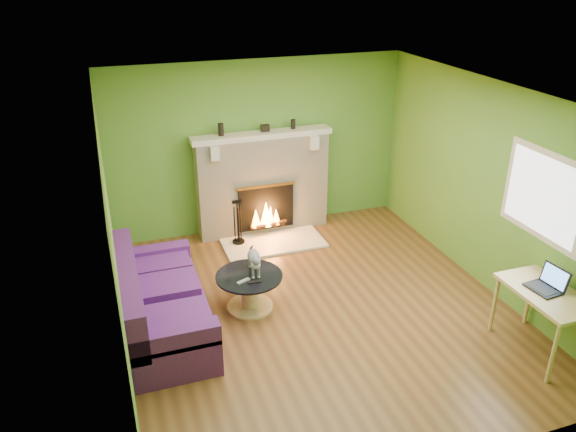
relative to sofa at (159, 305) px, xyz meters
name	(u,v)px	position (x,y,z in m)	size (l,w,h in m)	color
floor	(318,308)	(1.86, -0.18, -0.34)	(5.00, 5.00, 0.00)	brown
ceiling	(323,96)	(1.86, -0.18, 2.26)	(5.00, 5.00, 0.00)	white
wall_back	(258,147)	(1.86, 2.32, 0.96)	(5.00, 5.00, 0.00)	#4E902F
wall_front	(446,343)	(1.86, -2.68, 0.96)	(5.00, 5.00, 0.00)	#4E902F
wall_left	(113,241)	(-0.39, -0.18, 0.96)	(5.00, 5.00, 0.00)	#4E902F
wall_right	(488,187)	(4.11, -0.18, 0.96)	(5.00, 5.00, 0.00)	#4E902F
window_frame	(543,195)	(4.10, -1.08, 1.21)	(1.20, 1.20, 0.00)	silver
window_pane	(543,195)	(4.09, -1.08, 1.21)	(1.06, 1.06, 0.00)	white
fireplace	(263,183)	(1.86, 2.14, 0.43)	(2.10, 0.46, 1.58)	beige
hearth	(273,243)	(1.86, 1.62, -0.33)	(1.50, 0.75, 0.03)	beige
mantel	(262,135)	(1.86, 2.12, 1.20)	(2.10, 0.28, 0.08)	beige
sofa	(159,305)	(0.00, 0.00, 0.00)	(0.90, 1.98, 0.89)	#461961
coffee_table	(249,289)	(1.08, 0.11, -0.08)	(0.80, 0.80, 0.46)	#D6B473
desk	(546,299)	(3.81, -1.69, 0.31)	(0.59, 1.01, 0.75)	#D6B473
cat	(254,260)	(1.16, 0.16, 0.28)	(0.19, 0.53, 0.33)	slate
remote_silver	(243,281)	(0.98, -0.01, 0.12)	(0.17, 0.04, 0.02)	gray
remote_black	(255,282)	(1.10, -0.07, 0.12)	(0.16, 0.04, 0.02)	black
laptop	(545,279)	(3.79, -1.64, 0.53)	(0.29, 0.33, 0.25)	black
fire_tools	(238,221)	(1.36, 1.77, 0.03)	(0.18, 0.18, 0.69)	black
mantel_vase_left	(221,129)	(1.26, 2.15, 1.33)	(0.08, 0.08, 0.18)	black
mantel_vase_right	(293,124)	(2.35, 2.15, 1.31)	(0.07, 0.07, 0.14)	black
mantel_box	(265,128)	(1.92, 2.15, 1.29)	(0.12, 0.08, 0.10)	black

